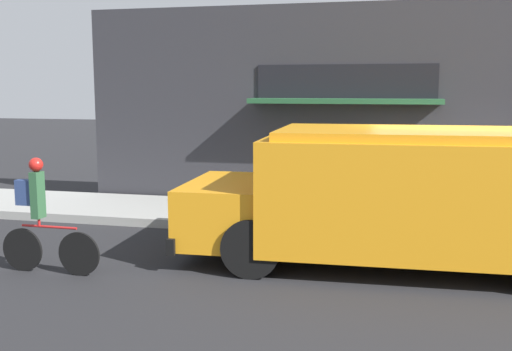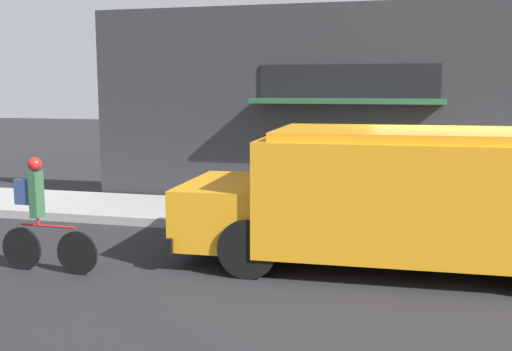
{
  "view_description": "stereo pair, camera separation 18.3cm",
  "coord_description": "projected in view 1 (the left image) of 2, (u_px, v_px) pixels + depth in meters",
  "views": [
    {
      "loc": [
        -0.81,
        -10.26,
        2.62
      ],
      "look_at": [
        -3.21,
        -0.2,
        1.1
      ],
      "focal_mm": 42.0,
      "sensor_mm": 36.0,
      "label": 1
    },
    {
      "loc": [
        -0.63,
        -10.22,
        2.62
      ],
      "look_at": [
        -3.21,
        -0.2,
        1.1
      ],
      "focal_mm": 42.0,
      "sensor_mm": 36.0,
      "label": 2
    }
  ],
  "objects": [
    {
      "name": "ground_plane",
      "position": [
        444.0,
        245.0,
        10.07
      ],
      "size": [
        70.0,
        70.0,
        0.0
      ],
      "primitive_type": "plane",
      "color": "#232326"
    },
    {
      "name": "trash_bin",
      "position": [
        462.0,
        194.0,
        11.75
      ],
      "size": [
        0.55,
        0.55,
        0.76
      ],
      "color": "#38383D",
      "rests_on": "sidewalk"
    },
    {
      "name": "storefront",
      "position": [
        437.0,
        109.0,
        12.19
      ],
      "size": [
        15.37,
        0.85,
        4.37
      ],
      "color": "#2D2D33",
      "rests_on": "ground_plane"
    },
    {
      "name": "school_bus",
      "position": [
        412.0,
        194.0,
        8.77
      ],
      "size": [
        6.33,
        2.9,
        2.03
      ],
      "rotation": [
        0.0,
        0.0,
        0.04
      ],
      "color": "orange",
      "rests_on": "ground_plane"
    },
    {
      "name": "sidewalk",
      "position": [
        440.0,
        224.0,
        11.2
      ],
      "size": [
        28.0,
        2.37,
        0.17
      ],
      "color": "#999993",
      "rests_on": "ground_plane"
    },
    {
      "name": "cyclist",
      "position": [
        41.0,
        218.0,
        8.45
      ],
      "size": [
        1.54,
        0.2,
        1.66
      ],
      "rotation": [
        0.0,
        0.0,
        -0.02
      ],
      "color": "black",
      "rests_on": "ground_plane"
    }
  ]
}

